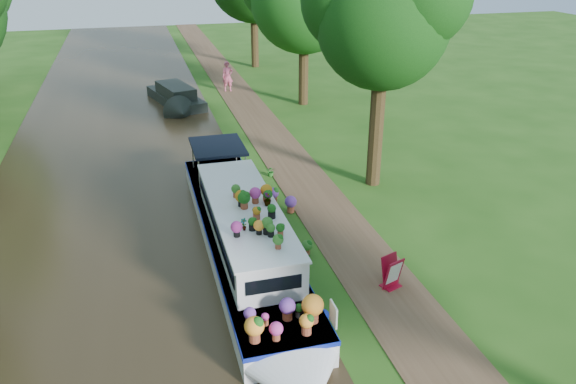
{
  "coord_description": "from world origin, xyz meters",
  "views": [
    {
      "loc": [
        -4.93,
        -16.0,
        9.02
      ],
      "look_at": [
        -0.45,
        0.34,
        1.3
      ],
      "focal_mm": 35.0,
      "sensor_mm": 36.0,
      "label": 1
    }
  ],
  "objects": [
    {
      "name": "plant_boat",
      "position": [
        -2.25,
        -1.48,
        0.85
      ],
      "size": [
        2.29,
        13.52,
        2.25
      ],
      "color": "silver",
      "rests_on": "canal_water"
    },
    {
      "name": "towpath",
      "position": [
        1.2,
        0.0,
        0.01
      ],
      "size": [
        2.2,
        100.0,
        0.03
      ],
      "primitive_type": "cube",
      "color": "brown",
      "rests_on": "ground"
    },
    {
      "name": "canal_water",
      "position": [
        -6.0,
        0.0,
        0.01
      ],
      "size": [
        10.0,
        100.0,
        0.02
      ],
      "primitive_type": "cube",
      "color": "black",
      "rests_on": "ground"
    },
    {
      "name": "tree_near_overhang",
      "position": [
        3.79,
        3.06,
        6.6
      ],
      "size": [
        5.52,
        5.28,
        8.99
      ],
      "color": "black",
      "rests_on": "ground"
    },
    {
      "name": "verge_plant",
      "position": [
        0.05,
        4.8,
        0.22
      ],
      "size": [
        0.48,
        0.44,
        0.44
      ],
      "primitive_type": "imported",
      "rotation": [
        0.0,
        0.0,
        -0.31
      ],
      "color": "#24691F",
      "rests_on": "ground"
    },
    {
      "name": "sandwich_board",
      "position": [
        1.39,
        -3.94,
        0.45
      ],
      "size": [
        0.63,
        0.64,
        0.93
      ],
      "rotation": [
        0.0,
        0.0,
        0.36
      ],
      "color": "maroon",
      "rests_on": "towpath"
    },
    {
      "name": "second_boat",
      "position": [
        -2.75,
        16.7,
        0.49
      ],
      "size": [
        3.15,
        6.53,
        1.2
      ],
      "rotation": [
        0.0,
        0.0,
        0.27
      ],
      "color": "black",
      "rests_on": "canal_water"
    },
    {
      "name": "ground",
      "position": [
        0.0,
        0.0,
        0.0
      ],
      "size": [
        100.0,
        100.0,
        0.0
      ],
      "primitive_type": "plane",
      "color": "#234E13",
      "rests_on": "ground"
    },
    {
      "name": "pedestrian_pink",
      "position": [
        0.72,
        19.11,
        0.96
      ],
      "size": [
        0.7,
        0.48,
        1.87
      ],
      "primitive_type": "imported",
      "rotation": [
        0.0,
        0.0,
        -0.05
      ],
      "color": "#F2637C",
      "rests_on": "towpath"
    }
  ]
}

